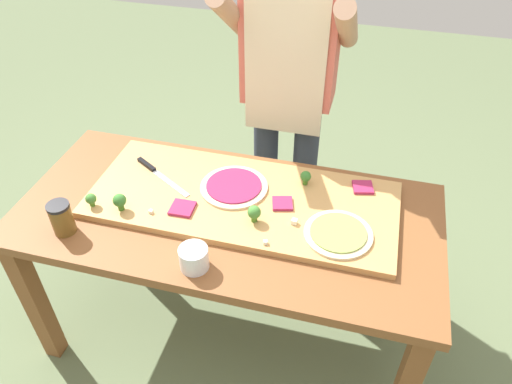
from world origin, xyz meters
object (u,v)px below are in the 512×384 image
chefs_knife (155,171)px  prep_table (228,231)px  broccoli_floret_back_left (91,199)px  pizza_slice_far_left (282,204)px  pizza_slice_near_left (182,208)px  pizza_whole_pesto_green (338,233)px  cook_center (289,79)px  pizza_whole_beet_magenta (234,187)px  sauce_jar (62,218)px  flour_cup (194,259)px  cheese_crumble_b (265,242)px  broccoli_floret_center_left (306,177)px  broccoli_floret_back_right (120,201)px  pizza_slice_near_right (363,187)px  cheese_crumble_a (294,222)px  broccoli_floret_center_right (254,213)px  cheese_crumble_c (151,211)px

chefs_knife → prep_table: bearing=-20.3°
broccoli_floret_back_left → pizza_slice_far_left: bearing=15.2°
pizza_slice_near_left → pizza_slice_far_left: bearing=18.9°
chefs_knife → pizza_whole_pesto_green: 0.79m
pizza_slice_near_left → cook_center: cook_center is taller
pizza_whole_beet_magenta → sauce_jar: 0.64m
prep_table → sauce_jar: bearing=-155.3°
prep_table → cook_center: cook_center is taller
flour_cup → pizza_whole_beet_magenta: bearing=87.5°
cheese_crumble_b → broccoli_floret_center_left: bearing=78.5°
cheese_crumble_b → sauce_jar: sauce_jar is taller
prep_table → broccoli_floret_center_left: (0.26, 0.21, 0.16)m
pizza_slice_near_left → broccoli_floret_center_left: broccoli_floret_center_left is taller
pizza_whole_pesto_green → pizza_slice_far_left: pizza_whole_pesto_green is taller
broccoli_floret_back_right → pizza_slice_far_left: bearing=17.3°
broccoli_floret_back_right → cheese_crumble_b: (0.56, -0.03, -0.03)m
prep_table → pizza_slice_near_right: bearing=26.5°
prep_table → chefs_knife: 0.39m
pizza_whole_pesto_green → sauce_jar: bearing=-167.9°
pizza_whole_beet_magenta → pizza_slice_near_right: 0.51m
broccoli_floret_back_right → cheese_crumble_b: bearing=-3.5°
pizza_slice_near_left → cheese_crumble_a: bearing=4.3°
cheese_crumble_b → pizza_slice_far_left: bearing=86.6°
pizza_whole_pesto_green → broccoli_floret_center_left: size_ratio=4.04×
broccoli_floret_center_right → sauce_jar: size_ratio=0.54×
broccoli_floret_center_right → cheese_crumble_b: broccoli_floret_center_right is taller
pizza_slice_near_right → cheese_crumble_b: cheese_crumble_b is taller
pizza_slice_near_left → chefs_knife: bearing=136.0°
broccoli_floret_back_right → sauce_jar: 0.21m
cheese_crumble_c → broccoli_floret_center_right: bearing=8.4°
pizza_slice_near_left → cheese_crumble_c: bearing=-155.5°
pizza_whole_beet_magenta → cheese_crumble_b: (0.19, -0.26, -0.00)m
pizza_slice_near_right → broccoli_floret_back_left: 1.04m
broccoli_floret_back_right → sauce_jar: bearing=-140.2°
prep_table → pizza_whole_beet_magenta: bearing=92.7°
pizza_whole_pesto_green → pizza_whole_beet_magenta: bearing=160.1°
cheese_crumble_b → prep_table: bearing=141.8°
pizza_slice_near_right → cook_center: bearing=134.6°
pizza_whole_pesto_green → cheese_crumble_b: 0.26m
pizza_slice_near_right → broccoli_floret_back_right: (-0.86, -0.36, 0.04)m
cheese_crumble_c → pizza_slice_near_right: bearing=24.8°
pizza_whole_beet_magenta → broccoli_floret_back_right: (-0.37, -0.23, 0.03)m
pizza_slice_far_left → pizza_slice_near_left: (-0.36, -0.12, 0.00)m
broccoli_floret_back_left → broccoli_floret_center_left: bearing=23.9°
pizza_slice_far_left → cook_center: size_ratio=0.04×
pizza_slice_near_right → flour_cup: size_ratio=0.78×
broccoli_floret_back_left → cheese_crumble_c: broccoli_floret_back_left is taller
broccoli_floret_back_right → flour_cup: (0.35, -0.17, -0.03)m
broccoli_floret_center_left → chefs_knife: bearing=-172.1°
chefs_knife → cheese_crumble_b: 0.60m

